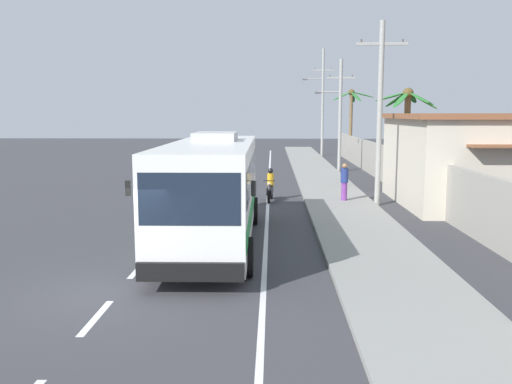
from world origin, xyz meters
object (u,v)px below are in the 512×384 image
Objects in this scene: pedestrian_near_kerb at (344,181)px; utility_pole_distant at (322,100)px; utility_pole_mid at (380,110)px; palm_second at (351,110)px; motorcycle_beside_bus at (270,188)px; utility_pole_far at (339,113)px; coach_bus_foreground at (212,187)px; palm_nearest at (407,119)px.

utility_pole_distant is at bearing 161.06° from pedestrian_near_kerb.
utility_pole_mid is at bearing 52.91° from pedestrian_near_kerb.
utility_pole_distant is 5.62m from palm_second.
utility_pole_far reaches higher than motorcycle_beside_bus.
utility_pole_distant reaches higher than motorcycle_beside_bus.
coach_bus_foreground is 23.49m from utility_pole_far.
utility_pole_mid is (4.94, -1.20, 3.71)m from motorcycle_beside_bus.
coach_bus_foreground is at bearing -100.39° from utility_pole_distant.
utility_pole_distant is 1.88× the size of palm_nearest.
palm_nearest is (2.38, -10.17, -0.38)m from utility_pole_far.
palm_second is at bearing 84.93° from utility_pole_mid.
utility_pole_distant is at bearing 80.04° from motorcycle_beside_bus.
utility_pole_mid is 1.03× the size of utility_pole_far.
motorcycle_beside_bus is at bearing -99.96° from utility_pole_distant.
utility_pole_distant is at bearing 112.67° from palm_second.
palm_second is (8.94, 32.01, 2.67)m from coach_bus_foreground.
utility_pole_distant is (0.03, 29.49, 1.12)m from utility_pole_mid.
utility_pole_far is (6.74, 22.37, 2.41)m from coach_bus_foreground.
coach_bus_foreground is 1.01× the size of utility_pole_distant.
motorcycle_beside_bus is 14.85m from utility_pole_far.
utility_pole_mid is at bearing -117.08° from palm_nearest.
motorcycle_beside_bus is 3.58m from pedestrian_near_kerb.
pedestrian_near_kerb is at bearing -98.61° from palm_second.
motorcycle_beside_bus is at bearing 78.23° from coach_bus_foreground.
palm_nearest is at bearing -84.69° from utility_pole_distant.
utility_pole_mid is 24.48m from palm_second.
utility_pole_mid is 29.52m from utility_pole_distant.
utility_pole_mid is (6.78, 7.63, 2.49)m from coach_bus_foreground.
palm_nearest is (7.28, 3.38, 3.25)m from motorcycle_beside_bus.
palm_nearest is (3.79, 4.02, 2.83)m from pedestrian_near_kerb.
utility_pole_distant is at bearing 89.73° from utility_pole_far.
coach_bus_foreground is at bearing -49.14° from pedestrian_near_kerb.
palm_second reaches higher than motorcycle_beside_bus.
palm_nearest reaches higher than coach_bus_foreground.
motorcycle_beside_bus is 0.19× the size of utility_pole_distant.
pedestrian_near_kerb is (5.34, 8.18, -0.80)m from coach_bus_foreground.
utility_pole_distant is (1.47, 28.94, 4.42)m from pedestrian_near_kerb.
utility_pole_far is 10.45m from palm_nearest.
utility_pole_distant is 1.65× the size of palm_second.
utility_pole_mid reaches higher than pedestrian_near_kerb.
palm_second is (7.10, 23.18, 3.89)m from motorcycle_beside_bus.
palm_second reaches higher than palm_nearest.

